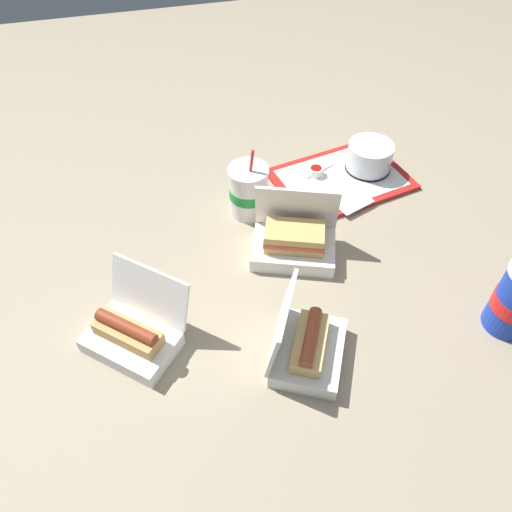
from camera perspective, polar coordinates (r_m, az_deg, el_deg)
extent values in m
plane|color=gray|center=(1.24, 0.66, -0.79)|extent=(3.20, 3.20, 0.00)
cube|color=red|center=(1.48, 9.68, 8.64)|extent=(0.41, 0.33, 0.01)
cube|color=white|center=(1.48, 9.71, 8.83)|extent=(0.36, 0.28, 0.00)
cylinder|color=black|center=(1.52, 12.60, 9.87)|extent=(0.13, 0.13, 0.01)
cylinder|color=#BC7084|center=(1.50, 12.79, 10.78)|extent=(0.10, 0.10, 0.06)
cylinder|color=silver|center=(1.50, 12.86, 11.09)|extent=(0.13, 0.13, 0.08)
cylinder|color=white|center=(1.47, 6.85, 9.59)|extent=(0.04, 0.04, 0.02)
cylinder|color=#9E140F|center=(1.46, 6.88, 9.89)|extent=(0.03, 0.03, 0.01)
cube|color=white|center=(1.41, 10.55, 6.50)|extent=(0.13, 0.13, 0.00)
cube|color=white|center=(1.49, 7.26, 9.69)|extent=(0.11, 0.05, 0.00)
cube|color=white|center=(1.11, -14.05, -9.59)|extent=(0.22, 0.22, 0.04)
cube|color=white|center=(1.08, -12.13, -4.10)|extent=(0.17, 0.16, 0.12)
cube|color=tan|center=(1.08, -14.40, -8.55)|extent=(0.15, 0.14, 0.03)
cylinder|color=brown|center=(1.06, -14.65, -7.84)|extent=(0.12, 0.11, 0.03)
cylinder|color=yellow|center=(1.05, -14.74, -7.56)|extent=(0.10, 0.09, 0.01)
cube|color=white|center=(1.24, 4.28, 0.71)|extent=(0.24, 0.20, 0.04)
cube|color=white|center=(1.22, 4.68, 5.50)|extent=(0.20, 0.10, 0.13)
cube|color=tan|center=(1.22, 4.36, 1.67)|extent=(0.16, 0.13, 0.02)
cube|color=#D64C38|center=(1.21, 4.40, 2.19)|extent=(0.17, 0.13, 0.01)
cube|color=tan|center=(1.20, 4.45, 2.72)|extent=(0.16, 0.13, 0.02)
cube|color=white|center=(1.07, 6.04, -10.89)|extent=(0.20, 0.22, 0.04)
cube|color=white|center=(1.00, 2.91, -7.62)|extent=(0.11, 0.17, 0.14)
cube|color=#DBB770|center=(1.04, 6.19, -9.86)|extent=(0.12, 0.15, 0.03)
cylinder|color=#9E4728|center=(1.02, 6.30, -9.15)|extent=(0.08, 0.13, 0.03)
cylinder|color=yellow|center=(1.01, 6.35, -8.87)|extent=(0.06, 0.10, 0.01)
cylinder|color=white|center=(1.32, -0.86, 7.30)|extent=(0.10, 0.10, 0.13)
cylinder|color=#198C33|center=(1.32, -0.87, 7.40)|extent=(0.10, 0.10, 0.03)
cylinder|color=white|center=(1.28, -0.90, 9.72)|extent=(0.11, 0.11, 0.01)
cylinder|color=red|center=(1.25, -0.50, 10.82)|extent=(0.02, 0.01, 0.06)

